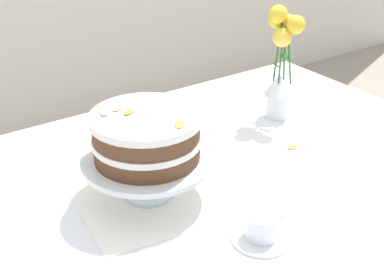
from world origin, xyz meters
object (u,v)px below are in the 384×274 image
(cake_stand, at_px, (148,164))
(flower_vase, at_px, (281,63))
(dining_table, at_px, (225,211))
(teacup, at_px, (262,229))
(layer_cake, at_px, (146,136))

(cake_stand, bearing_deg, flower_vase, 15.56)
(dining_table, height_order, cake_stand, cake_stand)
(cake_stand, xyz_separation_m, flower_vase, (0.52, 0.15, 0.08))
(flower_vase, bearing_deg, cake_stand, -164.44)
(teacup, bearing_deg, flower_vase, 44.30)
(dining_table, height_order, teacup, teacup)
(dining_table, bearing_deg, cake_stand, 167.33)
(dining_table, distance_m, cake_stand, 0.26)
(teacup, bearing_deg, layer_cake, 112.42)
(cake_stand, height_order, teacup, cake_stand)
(dining_table, bearing_deg, flower_vase, 29.14)
(cake_stand, relative_size, teacup, 2.35)
(dining_table, xyz_separation_m, teacup, (-0.08, -0.22, 0.12))
(dining_table, bearing_deg, layer_cake, 167.33)
(layer_cake, bearing_deg, dining_table, -12.67)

